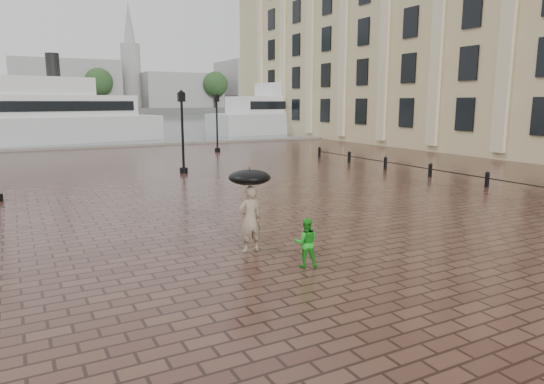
{
  "coord_description": "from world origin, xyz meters",
  "views": [
    {
      "loc": [
        -5.23,
        -11.85,
        3.9
      ],
      "look_at": [
        1.08,
        -0.02,
        1.4
      ],
      "focal_mm": 32.0,
      "sensor_mm": 36.0,
      "label": 1
    }
  ],
  "objects": [
    {
      "name": "ground",
      "position": [
        0.0,
        0.0,
        0.0
      ],
      "size": [
        300.0,
        300.0,
        0.0
      ],
      "primitive_type": "plane",
      "color": "#3B211B",
      "rests_on": "ground"
    },
    {
      "name": "harbour_water",
      "position": [
        0.0,
        92.0,
        0.0
      ],
      "size": [
        240.0,
        240.0,
        0.0
      ],
      "primitive_type": "plane",
      "color": "#434D51",
      "rests_on": "ground"
    },
    {
      "name": "quay_edge",
      "position": [
        0.0,
        32.0,
        0.0
      ],
      "size": [
        80.0,
        0.6,
        0.3
      ],
      "primitive_type": "cube",
      "color": "slate",
      "rests_on": "ground"
    },
    {
      "name": "far_shore",
      "position": [
        0.0,
        160.0,
        1.0
      ],
      "size": [
        300.0,
        60.0,
        2.0
      ],
      "primitive_type": "cube",
      "color": "#4C4C47",
      "rests_on": "ground"
    },
    {
      "name": "palace",
      "position": [
        33.99,
        15.0,
        11.59
      ],
      "size": [
        21.0,
        76.0,
        23.0
      ],
      "color": "tan",
      "rests_on": "ground"
    },
    {
      "name": "distant_skyline",
      "position": [
        48.14,
        150.0,
        9.45
      ],
      "size": [
        102.5,
        22.0,
        33.0
      ],
      "color": "gray",
      "rests_on": "ground"
    },
    {
      "name": "far_trees",
      "position": [
        0.0,
        138.0,
        9.42
      ],
      "size": [
        188.0,
        8.0,
        13.5
      ],
      "color": "#2D2119",
      "rests_on": "ground"
    },
    {
      "name": "bollard_row",
      "position": [
        14.0,
        6.5,
        0.4
      ],
      "size": [
        0.22,
        21.22,
        0.73
      ],
      "color": "black",
      "rests_on": "ground"
    },
    {
      "name": "street_lamps",
      "position": [
        -1.5,
        17.5,
        2.33
      ],
      "size": [
        21.44,
        14.44,
        4.4
      ],
      "color": "black",
      "rests_on": "ground"
    },
    {
      "name": "adult_pedestrian",
      "position": [
        0.08,
        -0.67,
        0.88
      ],
      "size": [
        0.65,
        0.44,
        1.75
      ],
      "primitive_type": "imported",
      "rotation": [
        0.0,
        0.0,
        3.17
      ],
      "color": "gray",
      "rests_on": "ground"
    },
    {
      "name": "child_pedestrian",
      "position": [
        0.73,
        -2.41,
        0.6
      ],
      "size": [
        0.72,
        0.65,
        1.2
      ],
      "primitive_type": "imported",
      "rotation": [
        0.0,
        0.0,
        2.72
      ],
      "color": "green",
      "rests_on": "ground"
    },
    {
      "name": "ferry_near",
      "position": [
        -4.29,
        39.13,
        2.54
      ],
      "size": [
        26.46,
        11.92,
        8.44
      ],
      "rotation": [
        0.0,
        0.0,
        0.23
      ],
      "color": "#BCBCBC",
      "rests_on": "ground"
    },
    {
      "name": "ferry_far",
      "position": [
        28.69,
        42.6,
        2.53
      ],
      "size": [
        26.09,
        8.18,
        8.42
      ],
      "rotation": [
        0.0,
        0.0,
        0.08
      ],
      "color": "#BCBCBC",
      "rests_on": "ground"
    },
    {
      "name": "umbrella",
      "position": [
        0.08,
        -0.67,
        1.98
      ],
      "size": [
        1.1,
        1.1,
        1.16
      ],
      "color": "black",
      "rests_on": "ground"
    }
  ]
}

